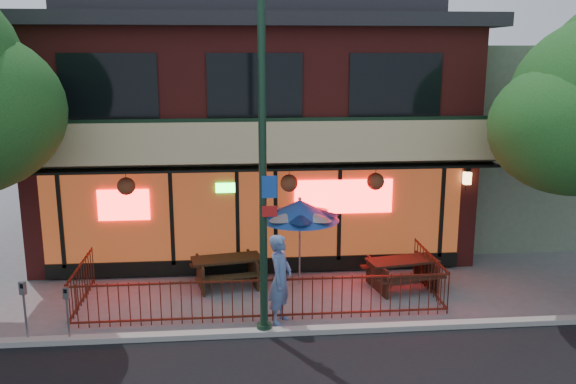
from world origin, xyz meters
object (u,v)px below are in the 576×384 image
object	(u,v)px
parking_meter_far	(24,302)
street_light	(263,188)
patio_umbrella	(300,210)
picnic_table_left	(227,267)
parking_meter_near	(67,305)
picnic_table_right	(402,269)
pedestrian	(280,279)

from	to	relation	value
parking_meter_far	street_light	bearing A→B (deg)	-0.03
patio_umbrella	street_light	bearing A→B (deg)	-110.69
street_light	patio_umbrella	bearing A→B (deg)	69.31
picnic_table_left	parking_meter_near	world-z (taller)	parking_meter_near
picnic_table_left	parking_meter_far	distance (m)	4.94
picnic_table_right	patio_umbrella	bearing A→B (deg)	167.74
pedestrian	parking_meter_near	distance (m)	4.42
patio_umbrella	pedestrian	xyz separation A→B (m)	(-0.68, -2.30, -0.94)
patio_umbrella	parking_meter_near	world-z (taller)	patio_umbrella
patio_umbrella	pedestrian	size ratio (longest dim) A/B	1.14
parking_meter_near	pedestrian	bearing A→B (deg)	7.15
street_light	parking_meter_far	xyz separation A→B (m)	(-4.85, 0.00, -2.25)
street_light	parking_meter_near	bearing A→B (deg)	-179.32
picnic_table_right	parking_meter_near	world-z (taller)	parking_meter_near
street_light	pedestrian	bearing A→B (deg)	52.70
street_light	pedestrian	xyz separation A→B (m)	(0.38, 0.50, -2.15)
street_light	parking_meter_near	distance (m)	4.64
street_light	parking_meter_near	xyz separation A→B (m)	(-4.00, -0.05, -2.34)
picnic_table_left	patio_umbrella	world-z (taller)	patio_umbrella
picnic_table_right	street_light	bearing A→B (deg)	-147.96
patio_umbrella	parking_meter_far	bearing A→B (deg)	-154.65
parking_meter_far	parking_meter_near	bearing A→B (deg)	-3.37
parking_meter_near	parking_meter_far	world-z (taller)	parking_meter_far
picnic_table_left	street_light	bearing A→B (deg)	-74.03
patio_umbrella	pedestrian	world-z (taller)	patio_umbrella
picnic_table_left	parking_meter_far	xyz separation A→B (m)	(-4.05, -2.80, 0.41)
picnic_table_left	patio_umbrella	size ratio (longest dim) A/B	0.85
patio_umbrella	parking_meter_far	size ratio (longest dim) A/B	1.72
street_light	picnic_table_left	world-z (taller)	street_light
street_light	patio_umbrella	xyz separation A→B (m)	(1.06, 2.80, -1.20)
patio_umbrella	parking_meter_far	world-z (taller)	patio_umbrella
street_light	pedestrian	size ratio (longest dim) A/B	3.50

